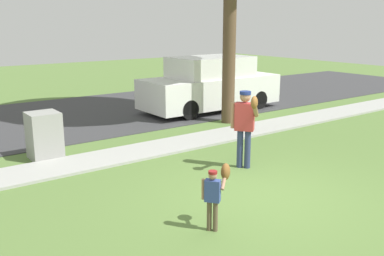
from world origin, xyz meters
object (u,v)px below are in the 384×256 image
baseball (224,180)px  utility_cabinet (44,135)px  parked_van_white (210,85)px  person_child (216,188)px  person_adult (245,121)px

baseball → utility_cabinet: (-2.32, 3.62, 0.50)m
baseball → utility_cabinet: utility_cabinet is taller
baseball → parked_van_white: 7.18m
utility_cabinet → parked_van_white: 6.89m
person_child → baseball: bearing=8.0°
utility_cabinet → baseball: bearing=-57.3°
person_child → utility_cabinet: 5.14m
utility_cabinet → person_child: bearing=-79.3°
person_adult → person_child: size_ratio=1.67×
person_child → baseball: size_ratio=13.46×
person_adult → baseball: 1.40m
person_adult → parked_van_white: parked_van_white is taller
person_child → parked_van_white: 9.11m
person_adult → utility_cabinet: person_adult is taller
person_adult → utility_cabinet: size_ratio=1.55×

